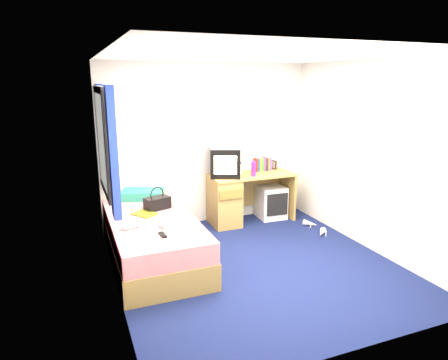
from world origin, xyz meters
name	(u,v)px	position (x,y,z in m)	size (l,w,h in m)	color
ground	(255,265)	(0.00, 0.00, 0.00)	(3.40, 3.40, 0.00)	#0C1438
room_shell	(258,145)	(0.00, 0.00, 1.45)	(3.40, 3.40, 3.40)	white
bed	(153,240)	(-1.10, 0.57, 0.27)	(1.01, 2.00, 0.54)	#A58644
pillow	(143,194)	(-1.05, 1.45, 0.60)	(0.56, 0.36, 0.12)	#186D9D
desk	(235,197)	(0.34, 1.44, 0.41)	(1.30, 0.55, 0.75)	#A58644
storage_cube	(271,202)	(0.98, 1.45, 0.26)	(0.41, 0.41, 0.51)	white
crt_tv	(226,162)	(0.19, 1.44, 0.96)	(0.55, 0.54, 0.43)	black
vcr	(226,145)	(0.19, 1.44, 1.22)	(0.47, 0.33, 0.09)	silver
book_row	(262,164)	(0.88, 1.60, 0.85)	(0.27, 0.13, 0.20)	maroon
picture_frame	(274,165)	(1.11, 1.63, 0.82)	(0.02, 0.12, 0.14)	black
pink_water_bottle	(254,169)	(0.58, 1.29, 0.85)	(0.07, 0.07, 0.21)	#D31D86
aerosol_can	(241,169)	(0.45, 1.48, 0.83)	(0.05, 0.05, 0.17)	white
handbag	(157,203)	(-0.96, 0.91, 0.63)	(0.35, 0.27, 0.29)	black
towel	(176,222)	(-0.90, 0.22, 0.59)	(0.30, 0.25, 0.10)	silver
magazine	(145,214)	(-1.16, 0.75, 0.55)	(0.21, 0.28, 0.01)	yellow
water_bottle	(132,225)	(-1.38, 0.33, 0.58)	(0.07, 0.07, 0.20)	white
colour_swatch_fan	(163,231)	(-1.08, 0.10, 0.55)	(0.22, 0.06, 0.01)	#F3A536
remote_control	(163,235)	(-1.11, -0.01, 0.55)	(0.05, 0.16, 0.02)	black
window_assembly	(106,144)	(-1.55, 0.90, 1.42)	(0.11, 1.42, 1.40)	silver
white_heels	(316,228)	(1.31, 0.68, 0.04)	(0.27, 0.60, 0.09)	silver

